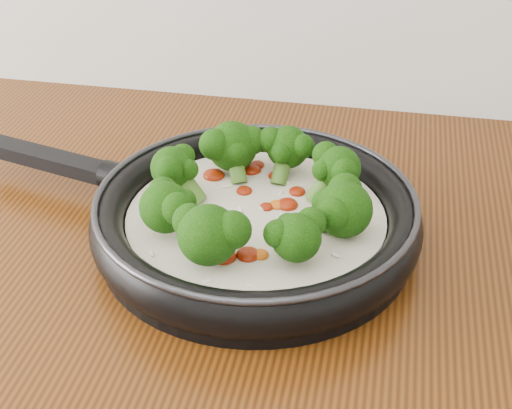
# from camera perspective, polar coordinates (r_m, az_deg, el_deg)

# --- Properties ---
(skillet) EXTENTS (0.59, 0.44, 0.10)m
(skillet) POSITION_cam_1_polar(r_m,az_deg,el_deg) (0.80, -0.22, -0.72)
(skillet) COLOR black
(skillet) RESTS_ON counter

